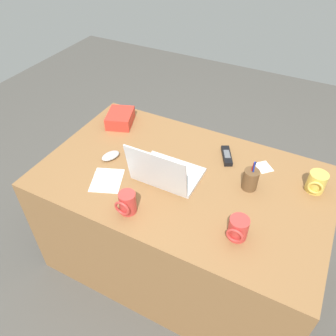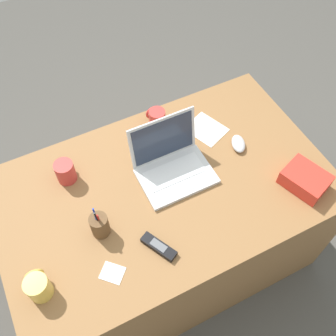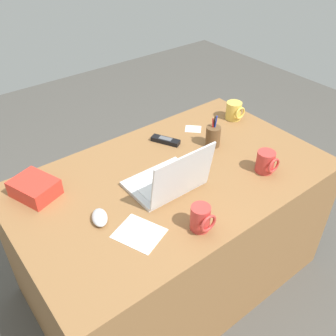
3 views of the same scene
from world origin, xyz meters
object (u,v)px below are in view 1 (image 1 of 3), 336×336
laptop (165,172)px  coffee_mug_tall (127,203)px  pen_holder (250,179)px  cordless_phone (227,156)px  snack_bag (120,118)px  computer_mouse (111,156)px  coffee_mug_spare (317,182)px  coffee_mug_white (238,229)px

laptop → coffee_mug_tall: size_ratio=2.97×
pen_holder → coffee_mug_tall: bearing=42.1°
cordless_phone → laptop: bearing=55.0°
laptop → snack_bag: (0.48, -0.33, -0.01)m
laptop → coffee_mug_tall: (0.05, 0.27, 0.01)m
computer_mouse → snack_bag: snack_bag is taller
laptop → coffee_mug_spare: (-0.68, -0.27, 0.00)m
cordless_phone → pen_holder: bearing=136.1°
laptop → pen_holder: 0.42m
computer_mouse → pen_holder: 0.75m
coffee_mug_tall → snack_bag: coffee_mug_tall is taller
coffee_mug_white → pen_holder: bearing=-82.6°
laptop → coffee_mug_spare: bearing=-158.4°
coffee_mug_white → snack_bag: bearing=-28.6°
coffee_mug_spare → pen_holder: bearing=24.1°
coffee_mug_white → coffee_mug_spare: (-0.25, -0.44, -0.00)m
computer_mouse → snack_bag: size_ratio=0.56×
computer_mouse → coffee_mug_white: bearing=-172.1°
cordless_phone → pen_holder: 0.25m
coffee_mug_spare → cordless_phone: (0.47, -0.04, -0.04)m
coffee_mug_white → cordless_phone: (0.22, -0.49, -0.04)m
coffee_mug_tall → snack_bag: 0.73m
laptop → computer_mouse: size_ratio=3.07×
cordless_phone → pen_holder: pen_holder is taller
computer_mouse → coffee_mug_spare: coffee_mug_spare is taller
coffee_mug_spare → cordless_phone: coffee_mug_spare is taller
pen_holder → coffee_mug_white: bearing=97.4°
cordless_phone → pen_holder: (-0.18, 0.17, 0.04)m
coffee_mug_white → snack_bag: coffee_mug_white is taller
coffee_mug_tall → cordless_phone: (-0.27, -0.58, -0.04)m
laptop → snack_bag: bearing=-34.1°
coffee_mug_spare → pen_holder: size_ratio=0.58×
snack_bag → cordless_phone: bearing=178.7°
coffee_mug_white → snack_bag: size_ratio=0.56×
laptop → computer_mouse: (0.34, -0.02, -0.03)m
coffee_mug_spare → pen_holder: pen_holder is taller
coffee_mug_spare → snack_bag: size_ratio=0.54×
laptop → coffee_mug_spare: laptop is taller
coffee_mug_white → cordless_phone: bearing=-65.8°
coffee_mug_tall → cordless_phone: size_ratio=0.70×
laptop → coffee_mug_spare: 0.74m
computer_mouse → snack_bag: bearing=-44.1°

